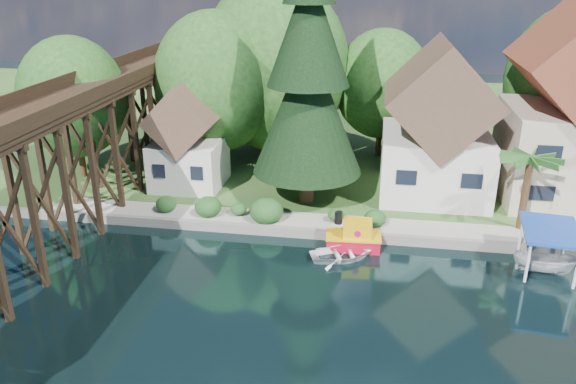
# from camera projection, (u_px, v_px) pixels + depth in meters

# --- Properties ---
(ground) EXTENTS (140.00, 140.00, 0.00)m
(ground) POSITION_uv_depth(u_px,v_px,m) (310.00, 310.00, 28.11)
(ground) COLOR black
(ground) RESTS_ON ground
(bank) EXTENTS (140.00, 52.00, 0.50)m
(bank) POSITION_uv_depth(u_px,v_px,m) (350.00, 127.00, 59.13)
(bank) COLOR #2B5120
(bank) RESTS_ON ground
(seawall) EXTENTS (60.00, 0.40, 0.62)m
(seawall) POSITION_uv_depth(u_px,v_px,m) (390.00, 239.00, 34.72)
(seawall) COLOR slate
(seawall) RESTS_ON ground
(promenade) EXTENTS (50.00, 2.60, 0.06)m
(promenade) POSITION_uv_depth(u_px,v_px,m) (422.00, 229.00, 35.52)
(promenade) COLOR gray
(promenade) RESTS_ON bank
(trestle_bridge) EXTENTS (4.12, 44.18, 9.30)m
(trestle_bridge) POSITION_uv_depth(u_px,v_px,m) (54.00, 160.00, 33.22)
(trestle_bridge) COLOR black
(trestle_bridge) RESTS_ON ground
(house_left) EXTENTS (7.64, 8.64, 11.02)m
(house_left) POSITION_uv_depth(u_px,v_px,m) (437.00, 131.00, 39.78)
(house_left) COLOR silver
(house_left) RESTS_ON bank
(house_center) EXTENTS (8.65, 9.18, 13.89)m
(house_center) POSITION_uv_depth(u_px,v_px,m) (573.00, 117.00, 38.42)
(house_center) COLOR #BBAA92
(house_center) RESTS_ON bank
(shed) EXTENTS (5.09, 5.40, 7.85)m
(shed) POSITION_uv_depth(u_px,v_px,m) (188.00, 143.00, 41.58)
(shed) COLOR silver
(shed) RESTS_ON bank
(bg_trees) EXTENTS (49.90, 13.30, 10.57)m
(bg_trees) POSITION_uv_depth(u_px,v_px,m) (357.00, 84.00, 44.68)
(bg_trees) COLOR #382314
(bg_trees) RESTS_ON bank
(shrubs) EXTENTS (15.76, 2.47, 1.70)m
(shrubs) POSITION_uv_depth(u_px,v_px,m) (258.00, 208.00, 36.80)
(shrubs) COLOR #173D15
(shrubs) RESTS_ON bank
(conifer) EXTENTS (7.49, 7.49, 18.44)m
(conifer) POSITION_uv_depth(u_px,v_px,m) (308.00, 75.00, 36.57)
(conifer) COLOR #382314
(conifer) RESTS_ON bank
(palm_tree) EXTENTS (4.20, 4.20, 5.17)m
(palm_tree) POSITION_uv_depth(u_px,v_px,m) (530.00, 162.00, 33.95)
(palm_tree) COLOR #382314
(palm_tree) RESTS_ON bank
(tugboat) EXTENTS (3.38, 1.97, 2.39)m
(tugboat) POSITION_uv_depth(u_px,v_px,m) (354.00, 237.00, 34.05)
(tugboat) COLOR #B40C26
(tugboat) RESTS_ON ground
(boat_white_a) EXTENTS (4.35, 3.70, 0.77)m
(boat_white_a) POSITION_uv_depth(u_px,v_px,m) (342.00, 253.00, 32.90)
(boat_white_a) COLOR white
(boat_white_a) RESTS_ON ground
(boat_canopy) EXTENTS (3.55, 4.56, 2.73)m
(boat_canopy) POSITION_uv_depth(u_px,v_px,m) (547.00, 254.00, 31.11)
(boat_canopy) COLOR silver
(boat_canopy) RESTS_ON ground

